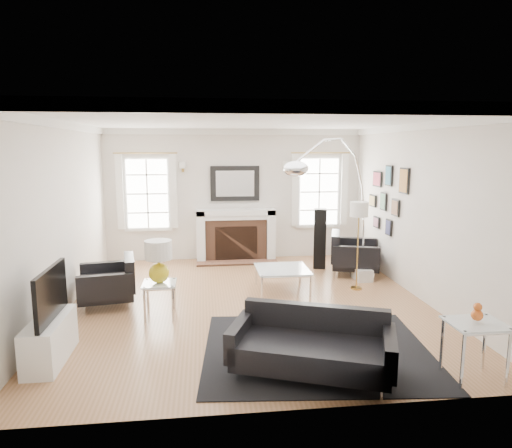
{
  "coord_description": "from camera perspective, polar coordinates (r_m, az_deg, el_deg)",
  "views": [
    {
      "loc": [
        -0.7,
        -6.82,
        2.4
      ],
      "look_at": [
        0.14,
        0.3,
        1.2
      ],
      "focal_mm": 32.0,
      "sensor_mm": 36.0,
      "label": 1
    }
  ],
  "objects": [
    {
      "name": "side_table_left",
      "position": [
        6.69,
        -11.95,
        -8.04
      ],
      "size": [
        0.47,
        0.47,
        0.51
      ],
      "color": "silver",
      "rests_on": "floor"
    },
    {
      "name": "coffee_table",
      "position": [
        7.77,
        3.3,
        -5.78
      ],
      "size": [
        0.87,
        0.87,
        0.39
      ],
      "color": "silver",
      "rests_on": "floor"
    },
    {
      "name": "armchair_left",
      "position": [
        7.44,
        -17.75,
        -7.04
      ],
      "size": [
        0.96,
        1.04,
        0.62
      ],
      "color": "black",
      "rests_on": "floor"
    },
    {
      "name": "stick_floor_lamp",
      "position": [
        7.85,
        12.74,
        1.25
      ],
      "size": [
        0.31,
        0.31,
        1.51
      ],
      "color": "#AA853B",
      "rests_on": "floor"
    },
    {
      "name": "floor",
      "position": [
        7.26,
        -0.85,
        -9.83
      ],
      "size": [
        6.0,
        6.0,
        0.0
      ],
      "primitive_type": "plane",
      "color": "#90623C",
      "rests_on": "ground"
    },
    {
      "name": "gourd_lamp",
      "position": [
        6.57,
        -12.08,
        -4.25
      ],
      "size": [
        0.38,
        0.38,
        0.61
      ],
      "color": "gold",
      "rests_on": "side_table_left"
    },
    {
      "name": "ceiling",
      "position": [
        6.87,
        -0.9,
        12.81
      ],
      "size": [
        5.5,
        6.0,
        0.02
      ],
      "primitive_type": "cube",
      "color": "white",
      "rests_on": "back_wall"
    },
    {
      "name": "mantel_mirror",
      "position": [
        9.83,
        -2.65,
        5.08
      ],
      "size": [
        1.05,
        0.07,
        0.75
      ],
      "color": "black",
      "rests_on": "back_wall"
    },
    {
      "name": "armchair_right",
      "position": [
        8.99,
        11.87,
        -3.81
      ],
      "size": [
        1.11,
        1.18,
        0.66
      ],
      "color": "black",
      "rests_on": "floor"
    },
    {
      "name": "gallery_wall",
      "position": [
        8.85,
        16.05,
        3.48
      ],
      "size": [
        0.04,
        1.73,
        1.29
      ],
      "color": "black",
      "rests_on": "right_wall"
    },
    {
      "name": "window_left",
      "position": [
        9.88,
        -13.42,
        3.74
      ],
      "size": [
        1.24,
        0.15,
        1.62
      ],
      "color": "white",
      "rests_on": "back_wall"
    },
    {
      "name": "left_wall",
      "position": [
        7.19,
        -23.23,
        0.7
      ],
      "size": [
        0.04,
        6.0,
        2.8
      ],
      "primitive_type": "cube",
      "color": "beige",
      "rests_on": "floor"
    },
    {
      "name": "front_wall",
      "position": [
        4.01,
        3.53,
        -5.0
      ],
      "size": [
        5.5,
        0.04,
        2.8
      ],
      "primitive_type": "cube",
      "color": "beige",
      "rests_on": "floor"
    },
    {
      "name": "sofa",
      "position": [
        5.09,
        7.04,
        -14.92
      ],
      "size": [
        1.87,
        1.33,
        0.56
      ],
      "color": "black",
      "rests_on": "floor"
    },
    {
      "name": "crown_molding",
      "position": [
        6.86,
        -0.9,
        12.31
      ],
      "size": [
        5.5,
        6.0,
        0.12
      ],
      "primitive_type": "cube",
      "color": "white",
      "rests_on": "back_wall"
    },
    {
      "name": "window_right",
      "position": [
        10.14,
        7.88,
        4.05
      ],
      "size": [
        1.24,
        0.15,
        1.62
      ],
      "color": "white",
      "rests_on": "back_wall"
    },
    {
      "name": "arc_floor_lamp",
      "position": [
        7.56,
        9.64,
        2.01
      ],
      "size": [
        1.88,
        1.74,
        2.66
      ],
      "color": "white",
      "rests_on": "floor"
    },
    {
      "name": "area_rug",
      "position": [
        5.73,
        7.56,
        -15.3
      ],
      "size": [
        2.86,
        2.45,
        0.01
      ],
      "primitive_type": "cube",
      "rotation": [
        0.0,
        0.0,
        -0.09
      ],
      "color": "black",
      "rests_on": "floor"
    },
    {
      "name": "back_wall",
      "position": [
        9.9,
        -2.65,
        3.66
      ],
      "size": [
        5.5,
        0.04,
        2.8
      ],
      "primitive_type": "cube",
      "color": "beige",
      "rests_on": "floor"
    },
    {
      "name": "orange_vase",
      "position": [
        5.28,
        25.92,
        -9.95
      ],
      "size": [
        0.12,
        0.12,
        0.19
      ],
      "color": "#C15218",
      "rests_on": "nesting_table"
    },
    {
      "name": "right_wall",
      "position": [
        7.71,
        19.92,
        1.44
      ],
      "size": [
        0.04,
        6.0,
        2.8
      ],
      "primitive_type": "cube",
      "color": "beige",
      "rests_on": "floor"
    },
    {
      "name": "speaker_tower",
      "position": [
        9.25,
        7.98,
        -1.83
      ],
      "size": [
        0.29,
        0.29,
        1.2
      ],
      "primitive_type": "cube",
      "rotation": [
        0.0,
        0.0,
        -0.23
      ],
      "color": "black",
      "rests_on": "floor"
    },
    {
      "name": "tv_unit",
      "position": [
        5.79,
        -24.35,
        -12.37
      ],
      "size": [
        0.35,
        1.0,
        1.09
      ],
      "color": "white",
      "rests_on": "floor"
    },
    {
      "name": "nesting_table",
      "position": [
        5.36,
        25.74,
        -12.26
      ],
      "size": [
        0.57,
        0.48,
        0.62
      ],
      "color": "silver",
      "rests_on": "floor"
    },
    {
      "name": "fireplace",
      "position": [
        9.81,
        -2.53,
        -1.45
      ],
      "size": [
        1.7,
        0.69,
        1.11
      ],
      "color": "white",
      "rests_on": "floor"
    }
  ]
}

